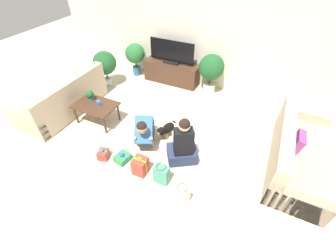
% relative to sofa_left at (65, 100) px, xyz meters
% --- Properties ---
extents(ground_plane, '(16.00, 16.00, 0.00)m').
position_rel_sofa_left_xyz_m(ground_plane, '(2.41, -0.11, -0.29)').
color(ground_plane, beige).
extents(wall_back, '(8.40, 0.06, 2.60)m').
position_rel_sofa_left_xyz_m(wall_back, '(2.41, 2.52, 1.01)').
color(wall_back, silver).
rests_on(wall_back, ground_plane).
extents(sofa_left, '(0.88, 2.03, 0.83)m').
position_rel_sofa_left_xyz_m(sofa_left, '(0.00, 0.00, 0.00)').
color(sofa_left, '#C6B293').
rests_on(sofa_left, ground_plane).
extents(sofa_right, '(0.88, 2.03, 0.83)m').
position_rel_sofa_left_xyz_m(sofa_right, '(4.81, 0.48, 0.00)').
color(sofa_right, '#C6B293').
rests_on(sofa_right, ground_plane).
extents(coffee_table, '(0.88, 0.60, 0.45)m').
position_rel_sofa_left_xyz_m(coffee_table, '(0.91, -0.00, 0.11)').
color(coffee_table, '#472D1E').
rests_on(coffee_table, ground_plane).
extents(tv_console, '(1.47, 0.42, 0.56)m').
position_rel_sofa_left_xyz_m(tv_console, '(1.63, 2.24, -0.01)').
color(tv_console, '#472D1E').
rests_on(tv_console, ground_plane).
extents(tv, '(1.20, 0.20, 0.59)m').
position_rel_sofa_left_xyz_m(tv, '(1.63, 2.24, 0.53)').
color(tv, black).
rests_on(tv, tv_console).
extents(potted_plant_corner_left, '(0.59, 0.59, 0.92)m').
position_rel_sofa_left_xyz_m(potted_plant_corner_left, '(0.15, 1.36, 0.31)').
color(potted_plant_corner_left, beige).
rests_on(potted_plant_corner_left, ground_plane).
extents(potted_plant_back_left, '(0.53, 0.53, 0.90)m').
position_rel_sofa_left_xyz_m(potted_plant_back_left, '(0.55, 2.19, 0.31)').
color(potted_plant_back_left, '#336B84').
rests_on(potted_plant_back_left, ground_plane).
extents(potted_plant_back_right, '(0.61, 0.61, 1.00)m').
position_rel_sofa_left_xyz_m(potted_plant_back_right, '(2.72, 2.19, 0.35)').
color(potted_plant_back_right, beige).
rests_on(potted_plant_back_right, ground_plane).
extents(person_kneeling, '(0.60, 0.83, 0.79)m').
position_rel_sofa_left_xyz_m(person_kneeling, '(2.20, -0.17, 0.06)').
color(person_kneeling, '#23232D').
rests_on(person_kneeling, ground_plane).
extents(person_sitting, '(0.65, 0.62, 0.98)m').
position_rel_sofa_left_xyz_m(person_sitting, '(2.99, -0.23, 0.07)').
color(person_sitting, '#283351').
rests_on(person_sitting, ground_plane).
extents(dog, '(0.26, 0.52, 0.33)m').
position_rel_sofa_left_xyz_m(dog, '(2.47, 0.18, -0.08)').
color(dog, black).
rests_on(dog, ground_plane).
extents(gift_box_a, '(0.27, 0.30, 0.19)m').
position_rel_sofa_left_xyz_m(gift_box_a, '(2.03, -0.72, -0.22)').
color(gift_box_a, '#2D934C').
rests_on(gift_box_a, ground_plane).
extents(gift_box_b, '(0.23, 0.24, 0.38)m').
position_rel_sofa_left_xyz_m(gift_box_b, '(2.46, -0.80, -0.13)').
color(gift_box_b, red).
rests_on(gift_box_b, ground_plane).
extents(gift_box_c, '(0.22, 0.24, 0.23)m').
position_rel_sofa_left_xyz_m(gift_box_c, '(1.68, -0.82, -0.20)').
color(gift_box_c, red).
rests_on(gift_box_c, ground_plane).
extents(gift_bag_a, '(0.28, 0.20, 0.34)m').
position_rel_sofa_left_xyz_m(gift_bag_a, '(3.31, -1.00, -0.13)').
color(gift_bag_a, white).
rests_on(gift_bag_a, ground_plane).
extents(gift_bag_b, '(0.25, 0.16, 0.39)m').
position_rel_sofa_left_xyz_m(gift_bag_b, '(2.87, -0.82, -0.10)').
color(gift_bag_b, '#4CA384').
rests_on(gift_bag_b, ground_plane).
extents(mug, '(0.12, 0.08, 0.09)m').
position_rel_sofa_left_xyz_m(mug, '(0.99, 0.03, 0.20)').
color(mug, '#386BAD').
rests_on(mug, coffee_table).
extents(tabletop_plant, '(0.17, 0.17, 0.22)m').
position_rel_sofa_left_xyz_m(tabletop_plant, '(0.72, 0.10, 0.28)').
color(tabletop_plant, '#336B84').
rests_on(tabletop_plant, coffee_table).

